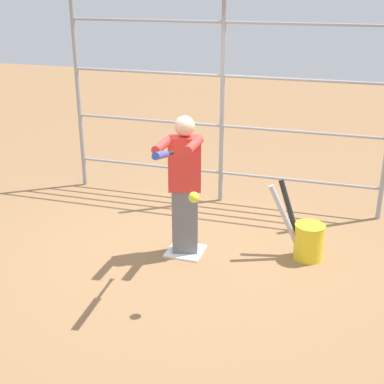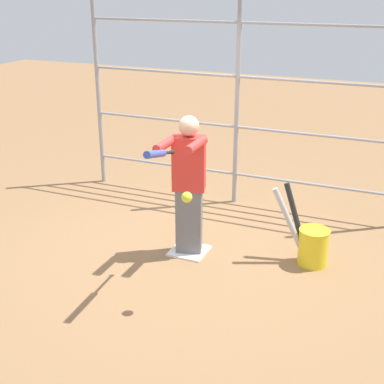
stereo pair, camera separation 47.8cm
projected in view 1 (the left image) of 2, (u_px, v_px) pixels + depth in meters
name	position (u px, v px, depth m)	size (l,w,h in m)	color
ground_plane	(185.00, 252.00, 6.05)	(24.00, 24.00, 0.00)	olive
home_plate	(185.00, 251.00, 6.05)	(0.40, 0.40, 0.02)	white
fence_backstop	(222.00, 101.00, 6.96)	(4.25, 0.06, 2.79)	#939399
batter	(184.00, 182.00, 5.72)	(0.39, 0.60, 1.57)	slate
baseball_bat_swinging	(162.00, 155.00, 4.68)	(0.20, 0.85, 0.28)	black
softball_in_flight	(194.00, 197.00, 4.64)	(0.10, 0.10, 0.10)	yellow
bat_bucket	(306.00, 238.00, 5.84)	(0.64, 0.33, 0.85)	yellow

